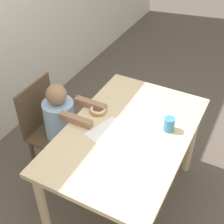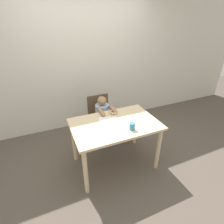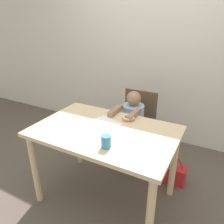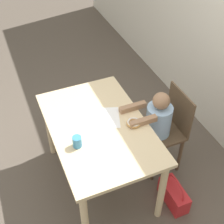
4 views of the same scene
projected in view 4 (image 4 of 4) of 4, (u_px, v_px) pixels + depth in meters
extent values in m
plane|color=brown|center=(101.00, 180.00, 3.13)|extent=(12.00, 12.00, 0.00)
cube|color=beige|center=(99.00, 127.00, 2.64)|extent=(1.23, 0.80, 0.03)
cylinder|color=beige|center=(49.00, 128.00, 3.17)|extent=(0.06, 0.06, 0.73)
cylinder|color=beige|center=(85.00, 221.00, 2.41)|extent=(0.06, 0.06, 0.73)
cylinder|color=beige|center=(110.00, 111.00, 3.37)|extent=(0.06, 0.06, 0.73)
cylinder|color=beige|center=(162.00, 191.00, 2.61)|extent=(0.06, 0.06, 0.73)
cube|color=brown|center=(161.00, 132.00, 2.99)|extent=(0.39, 0.37, 0.03)
cube|color=brown|center=(180.00, 110.00, 2.90)|extent=(0.39, 0.02, 0.41)
cylinder|color=brown|center=(138.00, 142.00, 3.22)|extent=(0.04, 0.04, 0.45)
cylinder|color=brown|center=(153.00, 164.00, 3.00)|extent=(0.04, 0.04, 0.45)
cylinder|color=brown|center=(163.00, 133.00, 3.31)|extent=(0.04, 0.04, 0.45)
cylinder|color=brown|center=(180.00, 155.00, 3.08)|extent=(0.04, 0.04, 0.45)
cylinder|color=#99BCE0|center=(155.00, 149.00, 3.13)|extent=(0.20, 0.20, 0.48)
cylinder|color=#99BCE0|center=(159.00, 120.00, 2.87)|extent=(0.24, 0.24, 0.31)
sphere|color=#997051|center=(161.00, 101.00, 2.71)|extent=(0.15, 0.15, 0.15)
cube|color=#997051|center=(133.00, 107.00, 2.77)|extent=(0.05, 0.25, 0.05)
cube|color=#997051|center=(143.00, 121.00, 2.63)|extent=(0.05, 0.25, 0.05)
torus|color=tan|center=(134.00, 123.00, 2.63)|extent=(0.12, 0.12, 0.03)
torus|color=white|center=(134.00, 122.00, 2.62)|extent=(0.11, 0.11, 0.02)
cube|color=white|center=(104.00, 118.00, 2.70)|extent=(0.34, 0.34, 0.00)
cube|color=red|center=(174.00, 195.00, 2.89)|extent=(0.34, 0.14, 0.20)
torus|color=red|center=(175.00, 189.00, 2.82)|extent=(0.27, 0.02, 0.27)
cylinder|color=teal|center=(77.00, 142.00, 2.43)|extent=(0.07, 0.07, 0.10)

